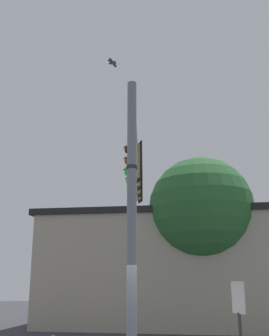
# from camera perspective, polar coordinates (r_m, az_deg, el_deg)

# --- Properties ---
(signal_pole) EXTENTS (0.24, 0.24, 7.16)m
(signal_pole) POSITION_cam_1_polar(r_m,az_deg,el_deg) (10.05, -0.38, -6.98)
(signal_pole) COLOR slate
(signal_pole) RESTS_ON ground
(mast_arm) EXTENTS (5.87, 1.86, 0.21)m
(mast_arm) POSITION_cam_1_polar(r_m,az_deg,el_deg) (13.67, 0.00, 3.23)
(mast_arm) COLOR slate
(traffic_light_nearest_pole) EXTENTS (0.54, 0.49, 1.31)m
(traffic_light_nearest_pole) POSITION_cam_1_polar(r_m,az_deg,el_deg) (12.69, -0.17, 0.92)
(traffic_light_nearest_pole) COLOR black
(traffic_light_mid_inner) EXTENTS (0.54, 0.49, 1.31)m
(traffic_light_mid_inner) POSITION_cam_1_polar(r_m,az_deg,el_deg) (13.80, -0.05, -0.42)
(traffic_light_mid_inner) COLOR black
(traffic_light_mid_outer) EXTENTS (0.54, 0.49, 1.31)m
(traffic_light_mid_outer) POSITION_cam_1_polar(r_m,az_deg,el_deg) (14.93, 0.05, -1.55)
(traffic_light_mid_outer) COLOR black
(traffic_light_arm_end) EXTENTS (0.54, 0.49, 1.31)m
(traffic_light_arm_end) POSITION_cam_1_polar(r_m,az_deg,el_deg) (16.06, 0.14, -2.53)
(traffic_light_arm_end) COLOR black
(street_name_sign) EXTENTS (1.40, 0.51, 0.22)m
(street_name_sign) POSITION_cam_1_polar(r_m,az_deg,el_deg) (10.71, -0.31, -0.48)
(street_name_sign) COLOR #147238
(bird_flying) EXTENTS (0.35, 0.35, 0.13)m
(bird_flying) POSITION_cam_1_polar(r_m,az_deg,el_deg) (13.26, -3.04, 14.20)
(bird_flying) COLOR #4C4742
(storefront_building) EXTENTS (10.38, 13.77, 5.42)m
(storefront_building) POSITION_cam_1_polar(r_m,az_deg,el_deg) (21.21, 4.74, -13.56)
(storefront_building) COLOR #A89E89
(storefront_building) RESTS_ON ground
(tree_by_storefront) EXTENTS (4.86, 4.86, 7.81)m
(tree_by_storefront) POSITION_cam_1_polar(r_m,az_deg,el_deg) (19.74, 9.10, -5.60)
(tree_by_storefront) COLOR #4C3823
(tree_by_storefront) RESTS_ON ground
(historical_marker) EXTENTS (0.60, 0.08, 2.13)m
(historical_marker) POSITION_cam_1_polar(r_m,az_deg,el_deg) (11.06, 14.12, -18.59)
(historical_marker) COLOR #333333
(historical_marker) RESTS_ON ground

